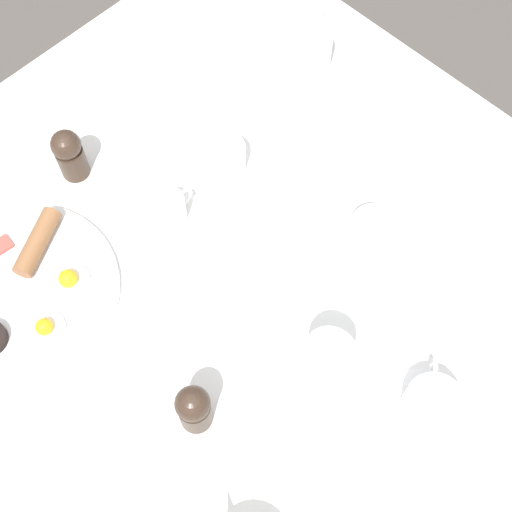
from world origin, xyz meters
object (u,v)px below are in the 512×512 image
at_px(teacup_with_saucer_left, 431,408).
at_px(pepper_grinder, 69,154).
at_px(teacup_with_saucer_right, 221,160).
at_px(fork_by_plate, 120,107).
at_px(breakfast_plate, 19,291).
at_px(knife_by_plate, 479,206).
at_px(creamer_jug, 170,209).
at_px(water_glass_short, 326,365).
at_px(wine_glass_spare, 369,249).
at_px(salt_grinder, 194,408).
at_px(teapot_near, 303,49).
at_px(spoon_for_tea, 345,170).

bearing_deg(teacup_with_saucer_left, pepper_grinder, 97.71).
xyz_separation_m(teacup_with_saucer_right, fork_by_plate, (-0.04, 0.22, -0.02)).
relative_size(breakfast_plate, fork_by_plate, 2.17).
xyz_separation_m(teacup_with_saucer_right, knife_by_plate, (0.25, -0.36, -0.02)).
height_order(breakfast_plate, creamer_jug, creamer_jug).
bearing_deg(teacup_with_saucer_right, water_glass_short, -112.20).
relative_size(breakfast_plate, water_glass_short, 2.73).
bearing_deg(fork_by_plate, wine_glass_spare, -83.54).
relative_size(salt_grinder, fork_by_plate, 0.70).
bearing_deg(teacup_with_saucer_right, wine_glass_spare, -85.57).
height_order(teacup_with_saucer_right, knife_by_plate, teacup_with_saucer_right).
relative_size(teacup_with_saucer_left, fork_by_plate, 0.89).
relative_size(teacup_with_saucer_left, wine_glass_spare, 0.88).
height_order(teacup_with_saucer_right, wine_glass_spare, wine_glass_spare).
distance_m(teapot_near, wine_glass_spare, 0.43).
relative_size(breakfast_plate, creamer_jug, 4.13).
relative_size(pepper_grinder, salt_grinder, 1.00).
bearing_deg(salt_grinder, teacup_with_saucer_left, -44.18).
height_order(water_glass_short, salt_grinder, water_glass_short).
relative_size(water_glass_short, salt_grinder, 1.14).
relative_size(teacup_with_saucer_left, creamer_jug, 1.69).
xyz_separation_m(teapot_near, wine_glass_spare, (-0.24, -0.35, 0.03)).
distance_m(teacup_with_saucer_left, knife_by_plate, 0.37).
bearing_deg(fork_by_plate, teapot_near, -29.25).
relative_size(teapot_near, spoon_for_tea, 1.29).
bearing_deg(creamer_jug, water_glass_short, -94.24).
xyz_separation_m(pepper_grinder, fork_by_plate, (0.14, 0.05, -0.05)).
xyz_separation_m(breakfast_plate, teapot_near, (0.64, -0.00, 0.04)).
xyz_separation_m(pepper_grinder, spoon_for_tea, (0.32, -0.33, -0.05)).
bearing_deg(salt_grinder, teacup_with_saucer_right, 41.05).
bearing_deg(teapot_near, teacup_with_saucer_left, 41.10).
bearing_deg(water_glass_short, salt_grinder, 152.62).
xyz_separation_m(water_glass_short, creamer_jug, (0.03, 0.36, -0.03)).
distance_m(teapot_near, creamer_jug, 0.39).
bearing_deg(water_glass_short, pepper_grinder, 92.76).
bearing_deg(breakfast_plate, spoon_for_tea, -21.85).
distance_m(wine_glass_spare, pepper_grinder, 0.51).
height_order(teacup_with_saucer_right, fork_by_plate, teacup_with_saucer_right).
bearing_deg(creamer_jug, knife_by_plate, -43.01).
relative_size(fork_by_plate, spoon_for_tea, 1.05).
distance_m(teapot_near, fork_by_plate, 0.34).
xyz_separation_m(teapot_near, teacup_with_saucer_right, (-0.26, -0.06, -0.02)).
relative_size(creamer_jug, pepper_grinder, 0.75).
distance_m(water_glass_short, pepper_grinder, 0.54).
relative_size(teacup_with_saucer_right, spoon_for_tea, 0.93).
height_order(teapot_near, teacup_with_saucer_right, teapot_near).
xyz_separation_m(creamer_jug, knife_by_plate, (0.37, -0.35, -0.03)).
bearing_deg(breakfast_plate, teacup_with_saucer_right, -8.49).
bearing_deg(spoon_for_tea, wine_glass_spare, -130.27).
height_order(salt_grinder, knife_by_plate, salt_grinder).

